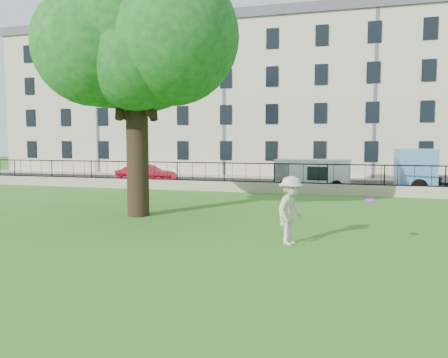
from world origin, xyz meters
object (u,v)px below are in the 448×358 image
(frisbee, at_px, (370,201))
(white_van, at_px, (312,174))
(tree, at_px, (133,29))
(man, at_px, (291,210))
(red_sedan, at_px, (146,174))

(frisbee, xyz_separation_m, white_van, (-2.64, 14.75, -0.42))
(tree, relative_size, white_van, 2.45)
(tree, relative_size, frisbee, 40.47)
(man, relative_size, white_van, 0.45)
(frisbee, distance_m, red_sedan, 20.48)
(tree, distance_m, red_sedan, 14.39)
(frisbee, height_order, white_van, white_van)
(tree, bearing_deg, red_sedan, 113.91)
(tree, height_order, red_sedan, tree)
(tree, xyz_separation_m, man, (6.64, -3.33, -6.36))
(frisbee, xyz_separation_m, red_sedan, (-13.98, 14.95, -0.68))
(red_sedan, bearing_deg, tree, -159.13)
(white_van, bearing_deg, frisbee, -76.58)
(man, xyz_separation_m, white_van, (-0.47, 14.78, -0.06))
(red_sedan, distance_m, white_van, 11.34)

